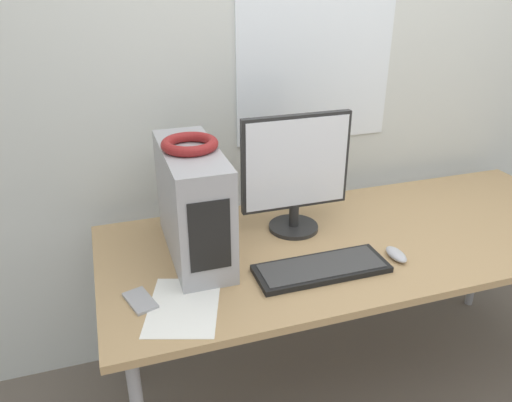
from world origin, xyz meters
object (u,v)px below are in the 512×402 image
(pc_tower, at_px, (193,203))
(mouse, at_px, (396,254))
(keyboard, at_px, (321,268))
(cell_phone, at_px, (140,301))
(headphones, at_px, (190,144))
(monitor_main, at_px, (296,171))

(pc_tower, bearing_deg, mouse, -21.53)
(keyboard, height_order, mouse, mouse)
(pc_tower, distance_m, mouse, 0.74)
(mouse, bearing_deg, pc_tower, 158.47)
(cell_phone, bearing_deg, keyboard, -18.86)
(pc_tower, relative_size, keyboard, 1.10)
(headphones, bearing_deg, cell_phone, -133.01)
(pc_tower, xyz_separation_m, mouse, (0.67, -0.26, -0.18))
(pc_tower, xyz_separation_m, monitor_main, (0.40, 0.05, 0.05))
(monitor_main, height_order, keyboard, monitor_main)
(mouse, height_order, cell_phone, mouse)
(headphones, distance_m, mouse, 0.82)
(monitor_main, bearing_deg, keyboard, -94.30)
(keyboard, bearing_deg, monitor_main, 85.70)
(pc_tower, relative_size, cell_phone, 3.55)
(monitor_main, height_order, mouse, monitor_main)
(pc_tower, relative_size, headphones, 2.65)
(keyboard, bearing_deg, cell_phone, 178.42)
(monitor_main, distance_m, keyboard, 0.39)
(monitor_main, distance_m, cell_phone, 0.74)
(pc_tower, bearing_deg, headphones, 90.00)
(headphones, bearing_deg, mouse, -21.59)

